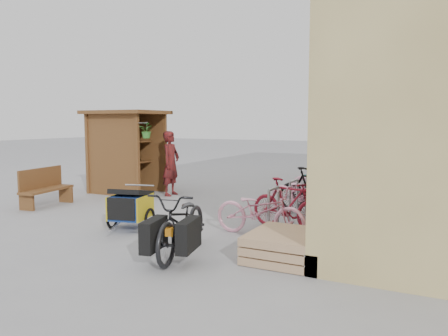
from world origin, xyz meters
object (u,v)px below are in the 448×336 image
at_px(kiosk, 124,140).
at_px(bike_7, 325,180).
at_px(shopping_carts, 370,167).
at_px(bike_2, 306,194).
at_px(bike_4, 322,190).
at_px(pallet_stack, 284,246).
at_px(person_kiosk, 171,163).
at_px(bike_5, 322,184).
at_px(child_trailer, 131,205).
at_px(bike_1, 288,205).
at_px(cargo_bike, 182,223).
at_px(bench, 45,187).
at_px(bike_3, 313,191).
at_px(bike_6, 326,183).
at_px(bike_0, 260,211).

height_order(kiosk, bike_7, kiosk).
xyz_separation_m(shopping_carts, bike_2, (-0.58, -5.01, -0.16)).
bearing_deg(bike_4, pallet_stack, 179.60).
xyz_separation_m(person_kiosk, bike_2, (4.21, -0.98, -0.42)).
height_order(person_kiosk, bike_4, person_kiosk).
bearing_deg(bike_5, child_trailer, 158.41).
relative_size(bike_1, bike_7, 1.04).
xyz_separation_m(kiosk, child_trailer, (3.00, -3.43, -1.09)).
bearing_deg(cargo_bike, bike_1, 54.98).
relative_size(bench, bike_4, 1.02).
distance_m(shopping_carts, bike_3, 4.77).
distance_m(bench, shopping_carts, 9.52).
bearing_deg(bench, kiosk, 71.75).
distance_m(bike_3, bike_6, 2.10).
bearing_deg(bike_2, bike_7, 22.07).
xyz_separation_m(kiosk, bike_0, (5.43, -2.78, -1.09)).
relative_size(kiosk, cargo_bike, 1.21).
distance_m(bike_0, bike_6, 4.37).
xyz_separation_m(cargo_bike, bike_1, (0.95, 2.28, -0.01)).
relative_size(bike_3, bike_4, 1.16).
xyz_separation_m(bike_0, bike_7, (0.01, 4.73, 0.02)).
relative_size(bench, child_trailer, 1.05).
height_order(person_kiosk, bike_0, person_kiosk).
bearing_deg(bike_0, bike_6, 1.74).
relative_size(shopping_carts, bike_0, 1.41).
bearing_deg(bike_3, kiosk, 97.66).
bearing_deg(bike_6, shopping_carts, -32.44).
distance_m(bike_1, bike_6, 3.73).
height_order(bike_1, bike_6, bike_1).
bearing_deg(child_trailer, bike_5, 43.63).
height_order(bench, person_kiosk, person_kiosk).
xyz_separation_m(pallet_stack, bike_2, (-0.58, 3.10, 0.28)).
distance_m(bench, bike_7, 7.36).
bearing_deg(child_trailer, bike_2, 31.33).
xyz_separation_m(bike_0, bike_4, (0.30, 3.31, -0.07)).
bearing_deg(bike_6, bike_5, 171.20).
xyz_separation_m(bench, bike_7, (5.84, 4.48, -0.00)).
relative_size(pallet_stack, cargo_bike, 0.58).
distance_m(kiosk, bike_6, 5.88).
bearing_deg(bike_4, bike_0, 167.34).
xyz_separation_m(bike_1, bike_2, (-0.06, 1.37, -0.01)).
xyz_separation_m(bench, bike_4, (6.13, 3.06, -0.08)).
xyz_separation_m(shopping_carts, person_kiosk, (-4.79, -4.02, 0.26)).
bearing_deg(pallet_stack, bike_0, 127.80).
distance_m(pallet_stack, bike_0, 1.40).
relative_size(bike_3, bike_7, 1.10).
bearing_deg(bike_3, bike_6, 18.70).
height_order(kiosk, bike_6, kiosk).
distance_m(kiosk, bench, 2.78).
height_order(shopping_carts, bike_3, shopping_carts).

